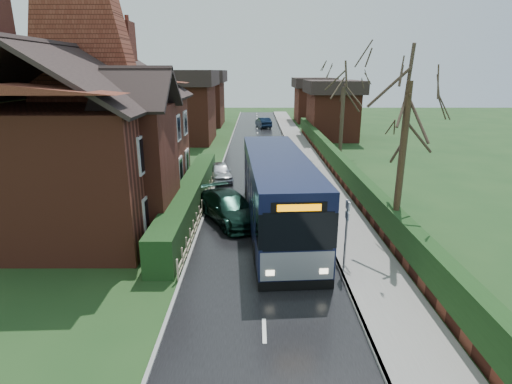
{
  "coord_description": "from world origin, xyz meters",
  "views": [
    {
      "loc": [
        -0.26,
        -16.29,
        7.54
      ],
      "look_at": [
        -0.24,
        2.53,
        1.8
      ],
      "focal_mm": 28.0,
      "sensor_mm": 36.0,
      "label": 1
    }
  ],
  "objects_px": {
    "brick_house": "(95,133)",
    "bus_stop_sign": "(347,225)",
    "telegraph_pole": "(401,169)",
    "car_silver": "(220,172)",
    "bus": "(277,194)",
    "car_green": "(230,207)"
  },
  "relations": [
    {
      "from": "brick_house",
      "to": "car_green",
      "type": "height_order",
      "value": "brick_house"
    },
    {
      "from": "bus_stop_sign",
      "to": "telegraph_pole",
      "type": "height_order",
      "value": "telegraph_pole"
    },
    {
      "from": "car_silver",
      "to": "telegraph_pole",
      "type": "bearing_deg",
      "value": -65.73
    },
    {
      "from": "bus",
      "to": "telegraph_pole",
      "type": "xyz_separation_m",
      "value": [
        5.0,
        -2.34,
        1.82
      ]
    },
    {
      "from": "brick_house",
      "to": "bus_stop_sign",
      "type": "xyz_separation_m",
      "value": [
        11.93,
        -6.95,
        -2.45
      ]
    },
    {
      "from": "car_green",
      "to": "telegraph_pole",
      "type": "distance_m",
      "value": 8.63
    },
    {
      "from": "car_silver",
      "to": "telegraph_pole",
      "type": "relative_size",
      "value": 0.52
    },
    {
      "from": "bus",
      "to": "car_silver",
      "type": "bearing_deg",
      "value": 107.83
    },
    {
      "from": "telegraph_pole",
      "to": "bus_stop_sign",
      "type": "bearing_deg",
      "value": -128.81
    },
    {
      "from": "brick_house",
      "to": "car_silver",
      "type": "xyz_separation_m",
      "value": [
        5.93,
        6.54,
        -3.74
      ]
    },
    {
      "from": "car_silver",
      "to": "bus",
      "type": "bearing_deg",
      "value": -81.06
    },
    {
      "from": "bus_stop_sign",
      "to": "telegraph_pole",
      "type": "bearing_deg",
      "value": 35.72
    },
    {
      "from": "car_silver",
      "to": "telegraph_pole",
      "type": "distance_m",
      "value": 14.61
    },
    {
      "from": "brick_house",
      "to": "bus",
      "type": "relative_size",
      "value": 1.2
    },
    {
      "from": "brick_house",
      "to": "bus_stop_sign",
      "type": "bearing_deg",
      "value": -30.2
    },
    {
      "from": "bus",
      "to": "car_silver",
      "type": "relative_size",
      "value": 3.27
    },
    {
      "from": "bus",
      "to": "bus_stop_sign",
      "type": "distance_m",
      "value": 5.01
    },
    {
      "from": "car_green",
      "to": "telegraph_pole",
      "type": "bearing_deg",
      "value": -50.76
    },
    {
      "from": "brick_house",
      "to": "car_silver",
      "type": "bearing_deg",
      "value": 47.79
    },
    {
      "from": "brick_house",
      "to": "bus_stop_sign",
      "type": "distance_m",
      "value": 14.02
    },
    {
      "from": "bus",
      "to": "car_green",
      "type": "height_order",
      "value": "bus"
    },
    {
      "from": "car_green",
      "to": "bus_stop_sign",
      "type": "bearing_deg",
      "value": -74.77
    }
  ]
}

